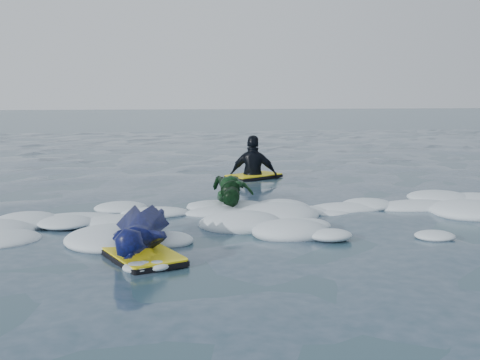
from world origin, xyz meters
TOP-DOWN VIEW (x-y plane):
  - ground at (0.00, 0.00)m, footprint 120.00×120.00m
  - foam_band at (0.00, 1.03)m, footprint 12.00×3.10m
  - prone_woman_unit at (-1.20, -0.50)m, footprint 1.07×1.87m
  - prone_child_unit at (0.21, 1.92)m, footprint 0.81×1.41m
  - waiting_rider_unit at (1.14, 5.32)m, footprint 1.35×1.18m

SIDE VIEW (x-z plane):
  - ground at x=0.00m, z-range 0.00..0.00m
  - foam_band at x=0.00m, z-range -0.15..0.15m
  - waiting_rider_unit at x=1.14m, z-range -0.85..0.93m
  - prone_woman_unit at x=-1.20m, z-range 0.01..0.48m
  - prone_child_unit at x=0.21m, z-range 0.01..0.54m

